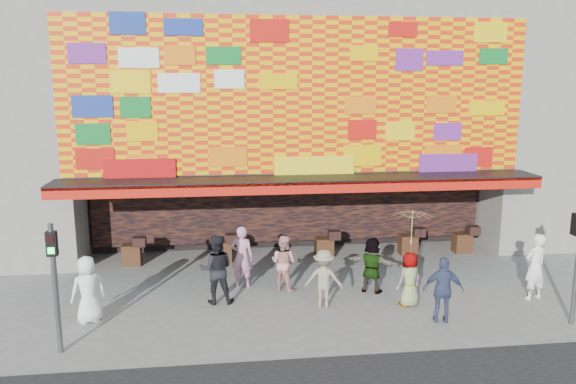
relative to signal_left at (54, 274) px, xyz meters
name	(u,v)px	position (x,y,z in m)	size (l,w,h in m)	color
ground	(319,312)	(6.20, 1.50, -1.86)	(90.00, 90.00, 0.00)	slate
shop_building	(284,101)	(6.20, 9.68, 3.37)	(15.20, 9.40, 10.00)	gray
signal_left	(54,274)	(0.00, 0.00, 0.00)	(0.22, 0.20, 3.00)	#59595B
ped_a	(88,289)	(0.30, 1.62, -1.00)	(0.84, 0.55, 1.72)	white
ped_b	(242,257)	(4.26, 3.62, -0.93)	(0.68, 0.45, 1.86)	#C47F98
ped_c	(216,269)	(3.51, 2.50, -0.90)	(0.94, 0.73, 1.93)	black
ped_d	(324,278)	(6.38, 1.87, -1.07)	(1.03, 0.59, 1.59)	gray
ped_e	(443,290)	(9.19, 0.51, -1.00)	(1.00, 0.42, 1.71)	#3A4366
ped_f	(372,265)	(7.96, 2.75, -1.05)	(1.51, 0.48, 1.63)	gray
ped_g	(410,279)	(8.70, 1.63, -1.11)	(0.73, 0.48, 1.50)	gray
ped_h	(535,267)	(12.33, 1.68, -0.91)	(0.69, 0.45, 1.89)	white
ped_i	(284,263)	(5.45, 3.25, -1.04)	(0.80, 0.62, 1.64)	pink
parasol	(412,228)	(8.70, 1.63, 0.33)	(1.42, 1.43, 1.93)	#FBEB9E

